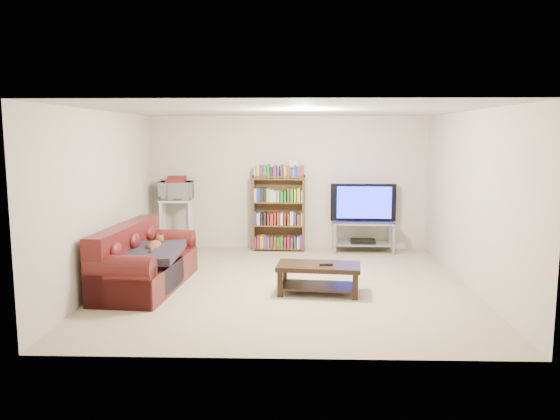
{
  "coord_description": "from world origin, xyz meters",
  "views": [
    {
      "loc": [
        0.13,
        -7.36,
        2.09
      ],
      "look_at": [
        -0.1,
        0.4,
        1.0
      ],
      "focal_mm": 35.0,
      "sensor_mm": 36.0,
      "label": 1
    }
  ],
  "objects_px": {
    "tv_stand": "(363,232)",
    "bookshelf": "(279,212)",
    "sofa": "(141,265)",
    "coffee_table": "(319,273)"
  },
  "relations": [
    {
      "from": "coffee_table",
      "to": "bookshelf",
      "type": "distance_m",
      "value": 2.78
    },
    {
      "from": "coffee_table",
      "to": "tv_stand",
      "type": "relative_size",
      "value": 1.04
    },
    {
      "from": "tv_stand",
      "to": "bookshelf",
      "type": "height_order",
      "value": "bookshelf"
    },
    {
      "from": "sofa",
      "to": "tv_stand",
      "type": "bearing_deg",
      "value": 40.55
    },
    {
      "from": "tv_stand",
      "to": "bookshelf",
      "type": "relative_size",
      "value": 0.81
    },
    {
      "from": "tv_stand",
      "to": "coffee_table",
      "type": "bearing_deg",
      "value": -107.1
    },
    {
      "from": "coffee_table",
      "to": "bookshelf",
      "type": "relative_size",
      "value": 0.84
    },
    {
      "from": "sofa",
      "to": "tv_stand",
      "type": "distance_m",
      "value": 4.07
    },
    {
      "from": "sofa",
      "to": "coffee_table",
      "type": "height_order",
      "value": "sofa"
    },
    {
      "from": "sofa",
      "to": "bookshelf",
      "type": "relative_size",
      "value": 1.53
    }
  ]
}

